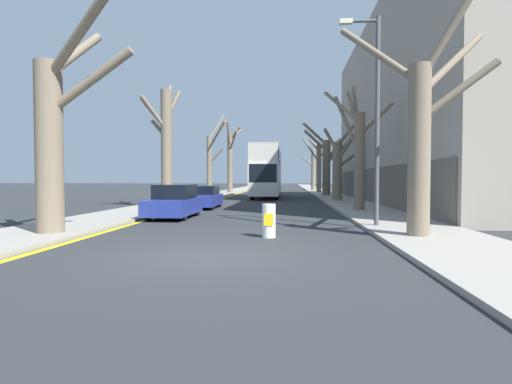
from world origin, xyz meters
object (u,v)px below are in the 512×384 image
Objects in this scene: double_decker_bus at (267,169)px; lamp_post at (374,110)px; street_tree_right_3 at (326,163)px; parked_car_1 at (202,197)px; street_tree_right_5 at (313,168)px; parked_car_0 at (174,202)px; street_tree_left_3 at (230,159)px; street_tree_right_0 at (421,131)px; street_tree_right_4 at (319,164)px; street_tree_left_2 at (211,160)px; street_tree_left_1 at (166,142)px; street_tree_left_0 at (54,131)px; street_tree_right_2 at (339,165)px; traffic_bollard at (269,221)px; street_tree_right_1 at (358,149)px.

lamp_post is (4.99, -22.42, 1.50)m from double_decker_bus.
parked_car_1 is at bearing -116.76° from street_tree_right_3.
street_tree_right_5 is 2.09× the size of parked_car_0.
street_tree_right_5 is at bearing 78.25° from parked_car_0.
street_tree_right_0 is (10.93, -36.50, -1.01)m from street_tree_left_3.
double_decker_bus reaches higher than parked_car_0.
street_tree_right_3 is 1.11× the size of street_tree_right_4.
parked_car_0 is (-3.08, -19.20, -1.94)m from double_decker_bus.
street_tree_left_3 is at bearing -171.37° from street_tree_right_4.
street_tree_right_4 is 1.71× the size of parked_car_1.
street_tree_right_3 is at bearing 90.11° from street_tree_right_0.
street_tree_left_2 is 0.93× the size of street_tree_left_3.
street_tree_left_1 is 1.15× the size of street_tree_right_4.
street_tree_left_0 is 0.65× the size of double_decker_bus.
street_tree_right_3 is 26.70m from lamp_post.
street_tree_left_2 reaches higher than street_tree_right_0.
lamp_post is (8.07, -9.10, 3.49)m from parked_car_1.
street_tree_right_3 is 0.92× the size of street_tree_right_5.
street_tree_right_0 is at bearing -52.10° from parked_car_1.
street_tree_left_3 reaches higher than street_tree_right_2.
street_tree_right_5 is (10.65, 47.80, 0.13)m from street_tree_left_0.
street_tree_right_3 is at bearing 57.29° from street_tree_left_1.
street_tree_right_3 is at bearing 90.39° from street_tree_right_2.
parked_car_0 is at bearing -83.84° from street_tree_left_2.
street_tree_right_3 is 9.12m from street_tree_right_4.
street_tree_right_2 reaches higher than parked_car_0.
street_tree_right_4 is at bearing 71.67° from parked_car_1.
traffic_bollard is at bearing -98.45° from street_tree_right_3.
street_tree_left_0 is 12.23m from parked_car_1.
street_tree_left_2 is at bearing 96.16° from parked_car_0.
lamp_post is at bearing -65.38° from street_tree_left_2.
street_tree_right_3 reaches higher than parked_car_0.
parked_car_1 is (2.28, -0.22, -3.31)m from street_tree_left_1.
street_tree_left_2 is (-0.10, 24.75, 0.27)m from street_tree_left_0.
street_tree_right_3 is (10.88, -7.47, -0.82)m from street_tree_left_3.
street_tree_right_1 is 9.34m from parked_car_1.
double_decker_bus is at bearing 102.56° from lamp_post.
traffic_bollard is at bearing -95.03° from street_tree_right_5.
street_tree_right_5 is at bearing 90.45° from street_tree_right_3.
street_tree_left_1 is 14.03m from traffic_bollard.
street_tree_left_1 is 0.99× the size of street_tree_left_2.
traffic_bollard is at bearing -113.55° from street_tree_right_1.
street_tree_right_2 is (11.21, 7.16, -1.17)m from street_tree_left_1.
street_tree_right_0 is 0.94× the size of lamp_post.
street_tree_right_3 is 18.43m from street_tree_right_5.
street_tree_left_0 is 0.95× the size of lamp_post.
street_tree_left_0 is at bearing -101.30° from double_decker_bus.
street_tree_left_3 is at bearing 100.15° from traffic_bollard.
lamp_post is (-0.77, -35.79, 0.60)m from street_tree_right_4.
parked_car_1 is at bearing 167.77° from street_tree_right_1.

